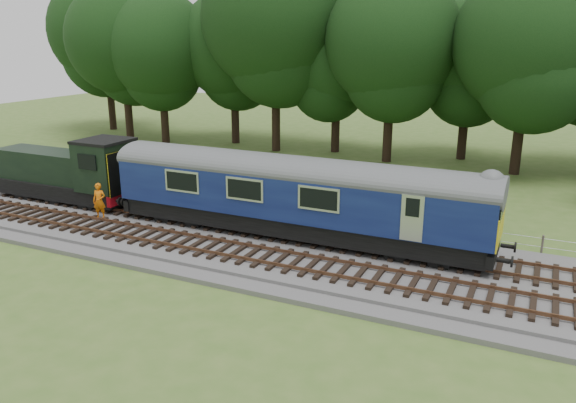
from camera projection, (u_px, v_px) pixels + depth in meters
The scene contains 9 objects.
ground at pixel (254, 248), 25.85m from camera, with size 120.00×120.00×0.00m, color #466927.
ballast at pixel (254, 245), 25.80m from camera, with size 70.00×7.00×0.35m, color #4C4C4F.
track_north at pixel (268, 230), 26.94m from camera, with size 67.20×2.40×0.21m.
track_south at pixel (237, 251), 24.34m from camera, with size 67.20×2.40×0.21m.
fence at pixel (295, 220), 29.75m from camera, with size 64.00×0.12×1.00m, color #6B6054, non-canonical shape.
tree_line at pixel (385, 158), 44.94m from camera, with size 70.00×8.00×18.00m, color black, non-canonical shape.
dmu_railcar at pixel (294, 190), 25.76m from camera, with size 18.05×2.86×3.88m.
shunter_loco at pixel (70, 173), 31.61m from camera, with size 8.91×2.60×3.38m.
worker at pixel (99, 201), 28.71m from camera, with size 0.68×0.44×1.85m, color orange.
Camera 1 is at (11.67, -21.21, 9.43)m, focal length 35.00 mm.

